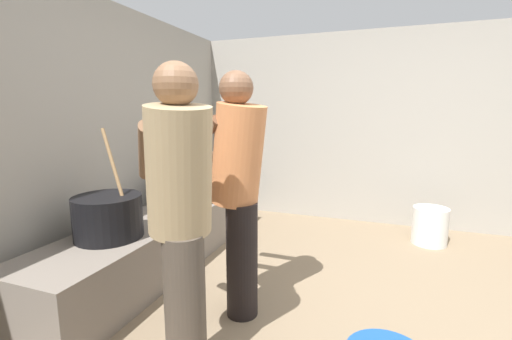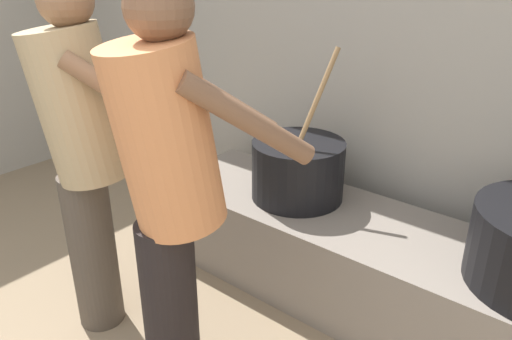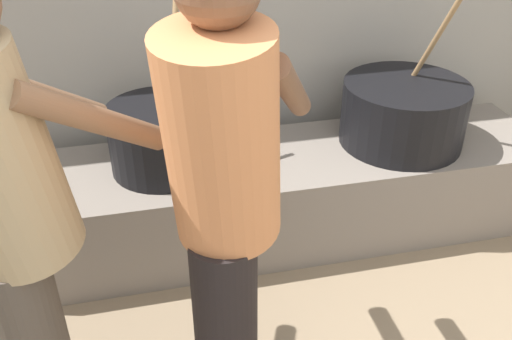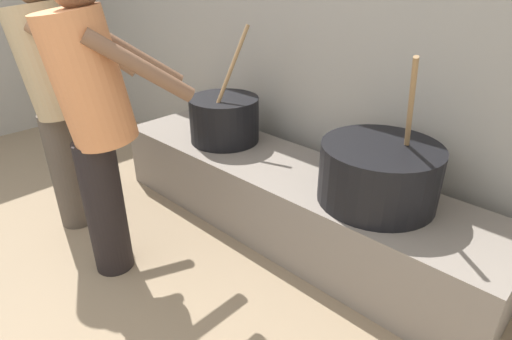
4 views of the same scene
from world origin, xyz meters
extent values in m
cube|color=#9E998E|center=(0.00, 2.43, 1.10)|extent=(5.22, 0.20, 2.20)
cube|color=#9E998E|center=(2.51, 0.00, 1.10)|extent=(0.20, 5.06, 2.20)
cube|color=slate|center=(0.61, 1.91, 0.22)|extent=(2.51, 0.60, 0.44)
cylinder|color=black|center=(1.17, 1.92, 0.59)|extent=(0.58, 0.58, 0.30)
cylinder|color=#937047|center=(1.27, 1.92, 0.94)|extent=(0.09, 0.25, 0.51)
cylinder|color=black|center=(0.04, 1.93, 0.59)|extent=(0.46, 0.46, 0.29)
cylinder|color=#937047|center=(0.12, 1.93, 0.93)|extent=(0.11, 0.25, 0.51)
cylinder|color=#4C4238|center=(-0.43, 1.04, 0.37)|extent=(0.20, 0.20, 0.73)
cylinder|color=tan|center=(-0.40, 1.06, 1.03)|extent=(0.48, 0.47, 0.63)
sphere|color=brown|center=(-0.40, 1.07, 1.42)|extent=(0.20, 0.20, 0.20)
cylinder|color=brown|center=(-0.15, 1.10, 1.10)|extent=(0.39, 0.34, 0.34)
cylinder|color=brown|center=(-0.32, 1.31, 1.10)|extent=(0.39, 0.34, 0.34)
cylinder|color=black|center=(0.15, 0.98, 0.37)|extent=(0.20, 0.20, 0.74)
cylinder|color=#D17F4C|center=(0.16, 1.01, 1.04)|extent=(0.44, 0.47, 0.64)
sphere|color=brown|center=(0.17, 1.02, 1.44)|extent=(0.21, 0.21, 0.21)
cylinder|color=brown|center=(0.38, 1.15, 1.11)|extent=(0.26, 0.44, 0.35)
cylinder|color=brown|center=(0.14, 1.27, 1.11)|extent=(0.26, 0.44, 0.35)
cylinder|color=silver|center=(1.90, -0.31, 0.18)|extent=(0.33, 0.33, 0.37)
camera|label=1|loc=(-1.74, 0.20, 1.30)|focal=24.05mm
camera|label=2|loc=(1.32, 0.05, 1.59)|focal=35.26mm
camera|label=3|loc=(-0.03, -0.23, 1.73)|focal=38.79mm
camera|label=4|loc=(1.98, 0.20, 1.51)|focal=29.10mm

